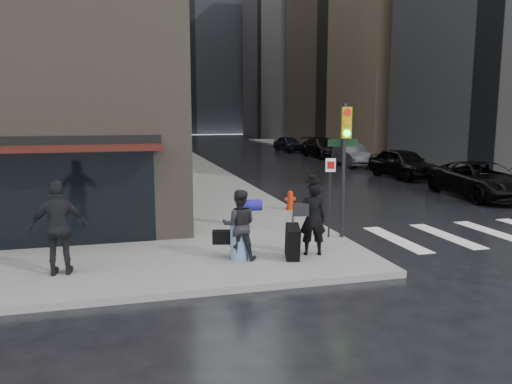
# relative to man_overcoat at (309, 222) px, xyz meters

# --- Properties ---
(ground) EXTENTS (140.00, 140.00, 0.00)m
(ground) POSITION_rel_man_overcoat_xyz_m (-0.38, 0.36, -0.95)
(ground) COLOR black
(ground) RESTS_ON ground
(sidewalk_left) EXTENTS (4.00, 50.00, 0.15)m
(sidewalk_left) POSITION_rel_man_overcoat_xyz_m (-0.38, 27.36, -0.88)
(sidewalk_left) COLOR slate
(sidewalk_left) RESTS_ON ground
(sidewalk_right) EXTENTS (3.00, 50.00, 0.15)m
(sidewalk_right) POSITION_rel_man_overcoat_xyz_m (13.12, 27.36, -0.88)
(sidewalk_right) COLOR slate
(sidewalk_right) RESTS_ON ground
(bldg_left_far) EXTENTS (22.00, 20.00, 26.00)m
(bldg_left_far) POSITION_rel_man_overcoat_xyz_m (-13.38, 62.36, 12.05)
(bldg_left_far) COLOR brown
(bldg_left_far) RESTS_ON ground
(bldg_right_far) EXTENTS (22.00, 20.00, 25.00)m
(bldg_right_far) POSITION_rel_man_overcoat_xyz_m (25.62, 58.36, 11.55)
(bldg_right_far) COLOR slate
(bldg_right_far) RESTS_ON ground
(bldg_distant) EXTENTS (40.00, 12.00, 32.00)m
(bldg_distant) POSITION_rel_man_overcoat_xyz_m (5.62, 78.36, 15.05)
(bldg_distant) COLOR slate
(bldg_distant) RESTS_ON ground
(man_overcoat) EXTENTS (1.15, 0.92, 1.92)m
(man_overcoat) POSITION_rel_man_overcoat_xyz_m (0.00, 0.00, 0.00)
(man_overcoat) COLOR black
(man_overcoat) RESTS_ON ground
(man_jeans) EXTENTS (1.14, 0.83, 1.62)m
(man_jeans) POSITION_rel_man_overcoat_xyz_m (-1.64, 0.13, 0.01)
(man_jeans) COLOR black
(man_jeans) RESTS_ON ground
(man_greycoat) EXTENTS (1.18, 0.52, 1.99)m
(man_greycoat) POSITION_rel_man_overcoat_xyz_m (-5.46, 0.02, 0.19)
(man_greycoat) COLOR black
(man_greycoat) RESTS_ON ground
(traffic_light) EXTENTS (0.88, 0.50, 3.57)m
(traffic_light) POSITION_rel_man_overcoat_xyz_m (1.47, 1.38, 1.50)
(traffic_light) COLOR black
(traffic_light) RESTS_ON ground
(fire_hydrant) EXTENTS (0.38, 0.29, 0.67)m
(fire_hydrant) POSITION_rel_man_overcoat_xyz_m (1.42, 5.53, -0.51)
(fire_hydrant) COLOR #B72C0B
(fire_hydrant) RESTS_ON ground
(parked_car_0) EXTENTS (2.95, 5.54, 1.48)m
(parked_car_0) POSITION_rel_man_overcoat_xyz_m (10.20, 6.68, -0.21)
(parked_car_0) COLOR black
(parked_car_0) RESTS_ON ground
(parked_car_1) EXTENTS (2.18, 4.81, 1.60)m
(parked_car_1) POSITION_rel_man_overcoat_xyz_m (10.44, 13.21, -0.15)
(parked_car_1) COLOR black
(parked_car_1) RESTS_ON ground
(parked_car_2) EXTENTS (1.87, 4.41, 1.41)m
(parked_car_2) POSITION_rel_man_overcoat_xyz_m (10.55, 19.74, -0.25)
(parked_car_2) COLOR #4A4A4F
(parked_car_2) RESTS_ON ground
(parked_car_3) EXTENTS (2.26, 5.39, 1.55)m
(parked_car_3) POSITION_rel_man_overcoat_xyz_m (11.19, 26.27, -0.18)
(parked_car_3) COLOR black
(parked_car_3) RESTS_ON ground
(parked_car_4) EXTENTS (2.08, 4.28, 1.41)m
(parked_car_4) POSITION_rel_man_overcoat_xyz_m (10.50, 32.80, -0.25)
(parked_car_4) COLOR black
(parked_car_4) RESTS_ON ground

